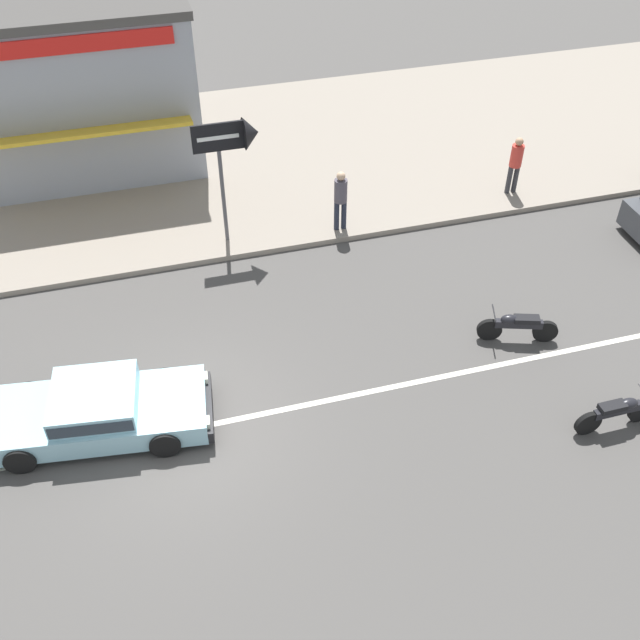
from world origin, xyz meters
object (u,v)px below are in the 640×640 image
arrow_signboard (243,139)px  shopfront_corner_warung (76,78)px  sedan_pale_blue_3 (97,410)px  pedestrian_mid_kerb (341,196)px  motorcycle_0 (517,326)px  motorcycle_1 (617,412)px  pedestrian_near_clock (516,161)px

arrow_signboard → shopfront_corner_warung: size_ratio=0.51×
sedan_pale_blue_3 → arrow_signboard: 7.39m
pedestrian_mid_kerb → arrow_signboard: bearing=173.6°
arrow_signboard → shopfront_corner_warung: bearing=123.2°
sedan_pale_blue_3 → motorcycle_0: (9.15, 0.16, -0.11)m
shopfront_corner_warung → motorcycle_1: bearing=-56.1°
motorcycle_1 → shopfront_corner_warung: bearing=123.9°
motorcycle_1 → arrow_signboard: (-5.68, 8.30, 2.54)m
sedan_pale_blue_3 → pedestrian_mid_kerb: pedestrian_mid_kerb is taller
pedestrian_mid_kerb → shopfront_corner_warung: 8.79m
sedan_pale_blue_3 → pedestrian_near_clock: (11.82, 5.78, 0.61)m
motorcycle_1 → pedestrian_mid_kerb: size_ratio=1.04×
motorcycle_1 → pedestrian_near_clock: (1.96, 8.49, 0.72)m
pedestrian_mid_kerb → shopfront_corner_warung: shopfront_corner_warung is taller
shopfront_corner_warung → sedan_pale_blue_3: bearing=-91.9°
arrow_signboard → pedestrian_mid_kerb: size_ratio=1.97×
pedestrian_near_clock → pedestrian_mid_kerb: bearing=-175.0°
motorcycle_0 → motorcycle_1: same height
arrow_signboard → sedan_pale_blue_3: bearing=-126.8°
arrow_signboard → shopfront_corner_warung: (-3.79, 5.80, -0.40)m
pedestrian_near_clock → shopfront_corner_warung: bearing=153.9°
pedestrian_mid_kerb → motorcycle_0: bearing=-63.6°
sedan_pale_blue_3 → arrow_signboard: arrow_signboard is taller
sedan_pale_blue_3 → motorcycle_1: sedan_pale_blue_3 is taller
motorcycle_0 → arrow_signboard: arrow_signboard is taller
arrow_signboard → pedestrian_mid_kerb: 3.03m
motorcycle_1 → sedan_pale_blue_3: bearing=164.6°
motorcycle_1 → shopfront_corner_warung: shopfront_corner_warung is taller
sedan_pale_blue_3 → shopfront_corner_warung: (0.38, 11.39, 2.02)m
motorcycle_0 → pedestrian_near_clock: (2.67, 5.62, 0.72)m
pedestrian_mid_kerb → shopfront_corner_warung: (-6.20, 6.07, 1.42)m
motorcycle_0 → arrow_signboard: 7.79m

